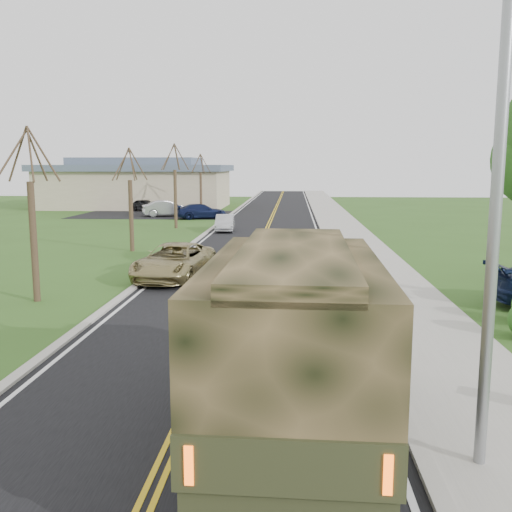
{
  "coord_description": "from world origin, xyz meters",
  "views": [
    {
      "loc": [
        2.03,
        -9.1,
        4.72
      ],
      "look_at": [
        0.81,
        9.35,
        1.8
      ],
      "focal_mm": 40.0,
      "sensor_mm": 36.0,
      "label": 1
    }
  ],
  "objects": [
    {
      "name": "ground",
      "position": [
        0.0,
        0.0,
        0.0
      ],
      "size": [
        160.0,
        160.0,
        0.0
      ],
      "primitive_type": "plane",
      "color": "#2F521B",
      "rests_on": "ground"
    },
    {
      "name": "road",
      "position": [
        0.0,
        40.0,
        0.01
      ],
      "size": [
        8.0,
        120.0,
        0.01
      ],
      "primitive_type": "cube",
      "color": "black",
      "rests_on": "ground"
    },
    {
      "name": "curb_right",
      "position": [
        4.15,
        40.0,
        0.06
      ],
      "size": [
        0.3,
        120.0,
        0.12
      ],
      "primitive_type": "cube",
      "color": "#9E998E",
      "rests_on": "ground"
    },
    {
      "name": "sidewalk_right",
      "position": [
        5.9,
        40.0,
        0.05
      ],
      "size": [
        3.2,
        120.0,
        0.1
      ],
      "primitive_type": "cube",
      "color": "#9E998E",
      "rests_on": "ground"
    },
    {
      "name": "curb_left",
      "position": [
        -4.15,
        40.0,
        0.05
      ],
      "size": [
        0.3,
        120.0,
        0.1
      ],
      "primitive_type": "cube",
      "color": "#9E998E",
      "rests_on": "ground"
    },
    {
      "name": "street_light",
      "position": [
        4.9,
        -0.5,
        4.43
      ],
      "size": [
        1.65,
        0.22,
        8.0
      ],
      "color": "gray",
      "rests_on": "ground"
    },
    {
      "name": "bare_tree_a",
      "position": [
        -7.0,
        10.0,
        2.63
      ],
      "size": [
        1.93,
        2.26,
        6.08
      ],
      "color": "#38281C",
      "rests_on": "ground"
    },
    {
      "name": "bare_tree_b",
      "position": [
        -7.0,
        22.0,
        2.48
      ],
      "size": [
        1.83,
        2.14,
        5.73
      ],
      "color": "#38281C",
      "rests_on": "ground"
    },
    {
      "name": "bare_tree_c",
      "position": [
        -7.0,
        34.0,
        2.78
      ],
      "size": [
        2.04,
        2.39,
        6.42
      ],
      "color": "#38281C",
      "rests_on": "ground"
    },
    {
      "name": "bare_tree_d",
      "position": [
        -7.0,
        46.0,
        2.55
      ],
      "size": [
        1.88,
        2.2,
        5.91
      ],
      "color": "#38281C",
      "rests_on": "ground"
    },
    {
      "name": "commercial_building",
      "position": [
        -15.98,
        55.97,
        2.69
      ],
      "size": [
        25.5,
        21.5,
        5.65
      ],
      "color": "tan",
      "rests_on": "ground"
    },
    {
      "name": "military_truck",
      "position": [
        2.07,
        -0.16,
        2.02
      ],
      "size": [
        2.63,
        7.14,
        3.53
      ],
      "rotation": [
        0.0,
        0.0,
        -0.02
      ],
      "color": "black",
      "rests_on": "ground"
    },
    {
      "name": "suv_champagne",
      "position": [
        -3.0,
        14.37,
        0.74
      ],
      "size": [
        3.1,
        5.58,
        1.48
      ],
      "primitive_type": "imported",
      "rotation": [
        0.0,
        0.0,
        -0.13
      ],
      "color": "#998B56",
      "rests_on": "ground"
    },
    {
      "name": "sedan_silver",
      "position": [
        -3.0,
        32.2,
        0.61
      ],
      "size": [
        1.55,
        3.77,
        1.21
      ],
      "primitive_type": "imported",
      "rotation": [
        0.0,
        0.0,
        0.07
      ],
      "color": "silver",
      "rests_on": "ground"
    },
    {
      "name": "lot_car_dark",
      "position": [
        -13.52,
        50.0,
        0.65
      ],
      "size": [
        4.12,
        2.96,
        1.3
      ],
      "primitive_type": "imported",
      "rotation": [
        0.0,
        0.0,
        1.15
      ],
      "color": "black",
      "rests_on": "ground"
    },
    {
      "name": "lot_car_silver",
      "position": [
        -9.95,
        44.16,
        0.76
      ],
      "size": [
        4.86,
        3.06,
        1.51
      ],
      "primitive_type": "imported",
      "rotation": [
        0.0,
        0.0,
        1.92
      ],
      "color": "#A4A4A9",
      "rests_on": "ground"
    },
    {
      "name": "lot_car_navy",
      "position": [
        -6.31,
        42.0,
        0.67
      ],
      "size": [
        5.01,
        3.45,
        1.35
      ],
      "primitive_type": "imported",
      "rotation": [
        0.0,
        0.0,
        1.94
      ],
      "color": "#0E1636",
      "rests_on": "ground"
    }
  ]
}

